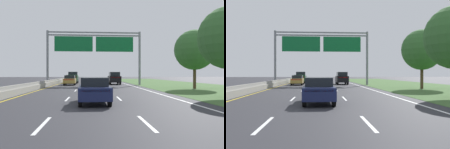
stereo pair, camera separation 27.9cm
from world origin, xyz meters
TOP-DOWN VIEW (x-y plane):
  - ground_plane at (0.00, 35.00)m, footprint 220.00×220.00m
  - lane_striping at (0.00, 34.54)m, footprint 11.96×106.00m
  - grass_verge_right at (13.95, 35.00)m, footprint 14.00×110.00m
  - median_barrier_concrete at (-6.60, 35.00)m, footprint 0.60×110.00m
  - overhead_sign_gantry at (0.30, 41.11)m, footprint 15.06×0.42m
  - pickup_truck_darkgreen at (-3.73, 49.57)m, footprint 2.05×5.42m
  - car_navy_centre_lane_sedan at (0.02, 16.64)m, footprint 1.91×4.44m
  - car_gold_left_lane_sedan at (-3.61, 41.75)m, footprint 1.86×4.42m
  - car_black_right_lane_suv at (3.74, 43.75)m, footprint 1.96×4.72m
  - roadside_tree_mid at (12.24, 30.42)m, footprint 4.85×4.85m

SIDE VIEW (x-z plane):
  - ground_plane at x=0.00m, z-range 0.00..0.00m
  - lane_striping at x=0.00m, z-range 0.00..0.01m
  - grass_verge_right at x=13.95m, z-range 0.00..0.02m
  - median_barrier_concrete at x=-6.60m, z-range -0.07..0.78m
  - car_navy_centre_lane_sedan at x=0.02m, z-range 0.03..1.60m
  - car_gold_left_lane_sedan at x=-3.61m, z-range 0.03..1.60m
  - pickup_truck_darkgreen at x=-3.73m, z-range -0.03..2.17m
  - car_black_right_lane_suv at x=3.74m, z-range 0.04..2.15m
  - roadside_tree_mid at x=12.24m, z-range 1.12..8.24m
  - overhead_sign_gantry at x=0.30m, z-range 1.85..10.49m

